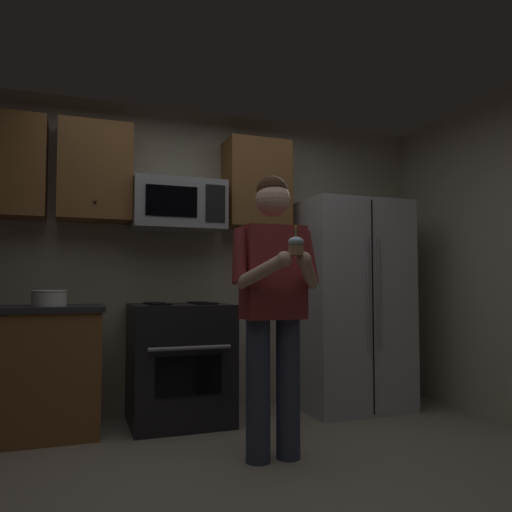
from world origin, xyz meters
name	(u,v)px	position (x,y,z in m)	size (l,w,h in m)	color
ground_plane	(258,486)	(0.00, 0.00, 0.00)	(6.00, 6.00, 0.00)	#9E9384
wall_back	(189,259)	(0.00, 1.75, 1.30)	(4.40, 0.10, 2.60)	#B7AD99
oven_range	(180,363)	(-0.15, 1.36, 0.46)	(0.76, 0.70, 0.93)	black
microwave	(178,205)	(-0.15, 1.48, 1.72)	(0.74, 0.41, 0.40)	#9EA0A5
refrigerator	(350,304)	(1.35, 1.32, 0.90)	(0.90, 0.75, 1.80)	#B7BABF
cabinet_row_upper	(105,174)	(-0.72, 1.53, 1.95)	(2.78, 0.36, 0.76)	brown
bowl_large_white	(49,298)	(-1.10, 1.33, 0.98)	(0.25, 0.25, 0.11)	white
person	(274,297)	(0.23, 0.33, 1.00)	(0.60, 0.48, 1.76)	#383F59
cupcake	(296,246)	(0.23, 0.00, 1.29)	(0.09, 0.09, 0.17)	#A87F56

